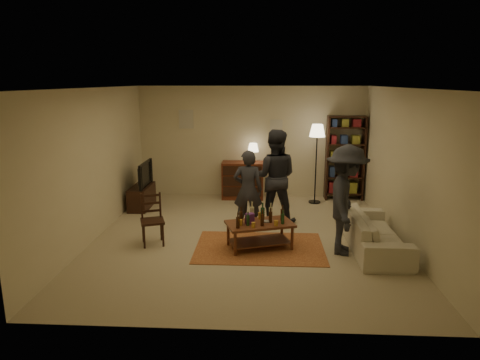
# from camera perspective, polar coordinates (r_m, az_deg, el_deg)

# --- Properties ---
(floor) EXTENTS (6.00, 6.00, 0.00)m
(floor) POSITION_cam_1_polar(r_m,az_deg,el_deg) (7.94, 0.86, -7.69)
(floor) COLOR #C6B793
(floor) RESTS_ON ground
(room_shell) EXTENTS (6.00, 6.00, 6.00)m
(room_shell) POSITION_cam_1_polar(r_m,az_deg,el_deg) (10.49, -2.03, 7.60)
(room_shell) COLOR beige
(room_shell) RESTS_ON ground
(rug) EXTENTS (2.20, 1.50, 0.01)m
(rug) POSITION_cam_1_polar(r_m,az_deg,el_deg) (7.49, 2.62, -8.98)
(rug) COLOR brown
(rug) RESTS_ON ground
(coffee_table) EXTENTS (1.25, 0.93, 0.80)m
(coffee_table) POSITION_cam_1_polar(r_m,az_deg,el_deg) (7.35, 2.60, -6.11)
(coffee_table) COLOR brown
(coffee_table) RESTS_ON ground
(dining_chair) EXTENTS (0.50, 0.50, 0.92)m
(dining_chair) POSITION_cam_1_polar(r_m,az_deg,el_deg) (7.69, -11.66, -4.90)
(dining_chair) COLOR black
(dining_chair) RESTS_ON ground
(tv_stand) EXTENTS (0.40, 1.00, 1.06)m
(tv_stand) POSITION_cam_1_polar(r_m,az_deg,el_deg) (9.92, -12.97, -1.44)
(tv_stand) COLOR black
(tv_stand) RESTS_ON ground
(dresser) EXTENTS (1.00, 0.50, 1.36)m
(dresser) POSITION_cam_1_polar(r_m,az_deg,el_deg) (10.41, 0.40, 0.10)
(dresser) COLOR maroon
(dresser) RESTS_ON ground
(bookshelf) EXTENTS (0.90, 0.34, 2.02)m
(bookshelf) POSITION_cam_1_polar(r_m,az_deg,el_deg) (10.54, 13.80, 2.97)
(bookshelf) COLOR black
(bookshelf) RESTS_ON ground
(floor_lamp) EXTENTS (0.36, 0.36, 1.85)m
(floor_lamp) POSITION_cam_1_polar(r_m,az_deg,el_deg) (9.98, 10.24, 5.76)
(floor_lamp) COLOR black
(floor_lamp) RESTS_ON ground
(sofa) EXTENTS (0.81, 2.08, 0.61)m
(sofa) POSITION_cam_1_polar(r_m,az_deg,el_deg) (7.70, 17.45, -6.60)
(sofa) COLOR beige
(sofa) RESTS_ON ground
(person_left) EXTENTS (0.57, 0.38, 1.55)m
(person_left) POSITION_cam_1_polar(r_m,az_deg,el_deg) (8.21, 1.07, -1.32)
(person_left) COLOR #292A31
(person_left) RESTS_ON ground
(person_right) EXTENTS (0.99, 0.80, 1.90)m
(person_right) POSITION_cam_1_polar(r_m,az_deg,el_deg) (8.55, 4.59, 0.43)
(person_right) COLOR #24242B
(person_right) RESTS_ON ground
(person_by_sofa) EXTENTS (0.89, 1.29, 1.82)m
(person_by_sofa) POSITION_cam_1_polar(r_m,az_deg,el_deg) (7.21, 13.95, -2.63)
(person_by_sofa) COLOR #282930
(person_by_sofa) RESTS_ON ground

